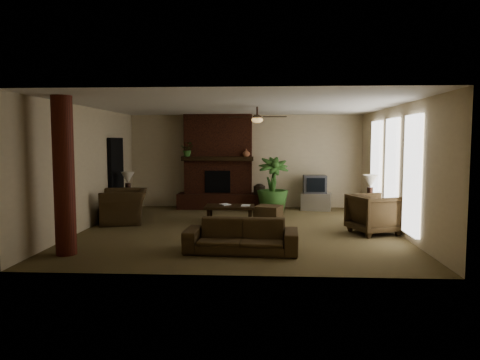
# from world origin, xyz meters

# --- Properties ---
(room_shell) EXTENTS (7.00, 7.00, 7.00)m
(room_shell) POSITION_xyz_m (0.00, 0.00, 1.40)
(room_shell) COLOR brown
(room_shell) RESTS_ON ground
(fireplace) EXTENTS (2.40, 0.70, 2.80)m
(fireplace) POSITION_xyz_m (-0.80, 3.22, 1.16)
(fireplace) COLOR #451E12
(fireplace) RESTS_ON ground
(windows) EXTENTS (0.08, 3.65, 2.35)m
(windows) POSITION_xyz_m (3.45, 0.20, 1.35)
(windows) COLOR white
(windows) RESTS_ON ground
(log_column) EXTENTS (0.36, 0.36, 2.80)m
(log_column) POSITION_xyz_m (-2.95, -2.40, 1.40)
(log_column) COLOR #592116
(log_column) RESTS_ON ground
(doorway) EXTENTS (0.10, 1.00, 2.10)m
(doorway) POSITION_xyz_m (-3.44, 1.80, 1.05)
(doorway) COLOR black
(doorway) RESTS_ON ground
(ceiling_fan) EXTENTS (1.35, 1.35, 0.37)m
(ceiling_fan) POSITION_xyz_m (0.40, 0.30, 2.53)
(ceiling_fan) COLOR black
(ceiling_fan) RESTS_ON ceiling
(sofa) EXTENTS (2.07, 0.71, 0.80)m
(sofa) POSITION_xyz_m (0.16, -2.08, 0.40)
(sofa) COLOR #3F2F1B
(sofa) RESTS_ON ground
(armchair_left) EXTENTS (1.09, 1.41, 1.09)m
(armchair_left) POSITION_xyz_m (-2.88, 0.73, 0.54)
(armchair_left) COLOR #3F2F1B
(armchair_left) RESTS_ON ground
(armchair_right) EXTENTS (1.14, 1.18, 0.95)m
(armchair_right) POSITION_xyz_m (2.97, -0.30, 0.48)
(armchair_right) COLOR #3F2F1B
(armchair_right) RESTS_ON ground
(coffee_table) EXTENTS (1.20, 0.70, 0.43)m
(coffee_table) POSITION_xyz_m (-0.27, 0.81, 0.37)
(coffee_table) COLOR black
(coffee_table) RESTS_ON ground
(ottoman) EXTENTS (0.76, 0.76, 0.40)m
(ottoman) POSITION_xyz_m (0.68, 1.03, 0.20)
(ottoman) COLOR #3F2F1B
(ottoman) RESTS_ON ground
(tv_stand) EXTENTS (0.93, 0.65, 0.50)m
(tv_stand) POSITION_xyz_m (2.09, 3.00, 0.25)
(tv_stand) COLOR silver
(tv_stand) RESTS_ON ground
(tv) EXTENTS (0.65, 0.53, 0.52)m
(tv) POSITION_xyz_m (2.05, 3.00, 0.76)
(tv) COLOR #3C3C3F
(tv) RESTS_ON tv_stand
(floor_vase) EXTENTS (0.34, 0.34, 0.77)m
(floor_vase) POSITION_xyz_m (0.43, 3.00, 0.43)
(floor_vase) COLOR black
(floor_vase) RESTS_ON ground
(floor_plant) EXTENTS (1.16, 1.70, 0.87)m
(floor_plant) POSITION_xyz_m (0.81, 2.49, 0.44)
(floor_plant) COLOR #325B24
(floor_plant) RESTS_ON ground
(side_table_left) EXTENTS (0.61, 0.61, 0.55)m
(side_table_left) POSITION_xyz_m (-3.09, 1.57, 0.28)
(side_table_left) COLOR black
(side_table_left) RESTS_ON ground
(lamp_left) EXTENTS (0.38, 0.38, 0.65)m
(lamp_left) POSITION_xyz_m (-3.03, 1.53, 1.00)
(lamp_left) COLOR black
(lamp_left) RESTS_ON side_table_left
(side_table_right) EXTENTS (0.58, 0.58, 0.55)m
(side_table_right) POSITION_xyz_m (3.09, 0.79, 0.28)
(side_table_right) COLOR black
(side_table_right) RESTS_ON ground
(lamp_right) EXTENTS (0.43, 0.43, 0.65)m
(lamp_right) POSITION_xyz_m (3.13, 0.82, 1.00)
(lamp_right) COLOR black
(lamp_right) RESTS_ON side_table_right
(mantel_plant) EXTENTS (0.44, 0.47, 0.33)m
(mantel_plant) POSITION_xyz_m (-1.67, 2.97, 1.72)
(mantel_plant) COLOR #325B24
(mantel_plant) RESTS_ON fireplace
(mantel_vase) EXTENTS (0.22, 0.23, 0.22)m
(mantel_vase) POSITION_xyz_m (0.05, 2.93, 1.67)
(mantel_vase) COLOR #91563A
(mantel_vase) RESTS_ON fireplace
(book_a) EXTENTS (0.20, 0.13, 0.29)m
(book_a) POSITION_xyz_m (-0.48, 0.84, 0.57)
(book_a) COLOR #999999
(book_a) RESTS_ON coffee_table
(book_b) EXTENTS (0.21, 0.03, 0.29)m
(book_b) POSITION_xyz_m (0.01, 0.76, 0.58)
(book_b) COLOR #999999
(book_b) RESTS_ON coffee_table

